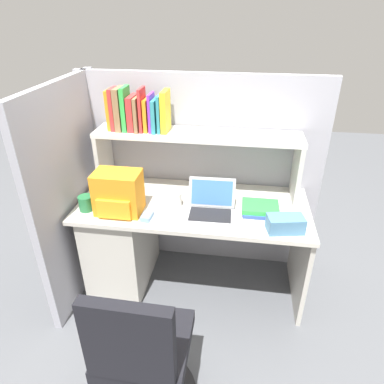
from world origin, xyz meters
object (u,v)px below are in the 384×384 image
(computer_mouse, at_px, (147,216))
(laptop, at_px, (211,207))
(tissue_box, at_px, (285,224))
(backpack, at_px, (118,193))
(snack_canister, at_px, (86,203))
(office_chair, at_px, (143,361))
(paper_cup, at_px, (176,199))

(computer_mouse, bearing_deg, laptop, 22.19)
(tissue_box, bearing_deg, backpack, 165.05)
(snack_canister, relative_size, office_chair, 0.11)
(paper_cup, bearing_deg, snack_canister, -166.62)
(computer_mouse, bearing_deg, snack_canister, 178.86)
(paper_cup, bearing_deg, tissue_box, -15.30)
(snack_canister, distance_m, office_chair, 1.08)
(laptop, relative_size, office_chair, 0.34)
(computer_mouse, relative_size, office_chair, 0.11)
(paper_cup, xyz_separation_m, office_chair, (0.01, -0.96, -0.39))
(backpack, bearing_deg, laptop, 6.21)
(paper_cup, height_order, office_chair, office_chair)
(snack_canister, bearing_deg, backpack, 2.90)
(tissue_box, height_order, snack_canister, snack_canister)
(paper_cup, xyz_separation_m, snack_canister, (-0.59, -0.14, 0.00))
(tissue_box, distance_m, office_chair, 1.11)
(paper_cup, relative_size, office_chair, 0.11)
(backpack, bearing_deg, snack_canister, -177.10)
(office_chair, bearing_deg, tissue_box, -132.02)
(laptop, xyz_separation_m, computer_mouse, (-0.40, -0.12, -0.03))
(laptop, bearing_deg, tissue_box, -15.80)
(computer_mouse, bearing_deg, paper_cup, 55.01)
(backpack, distance_m, computer_mouse, 0.24)
(paper_cup, xyz_separation_m, tissue_box, (0.72, -0.20, -0.00))
(laptop, bearing_deg, backpack, -173.79)
(computer_mouse, distance_m, paper_cup, 0.25)
(snack_canister, bearing_deg, paper_cup, 13.38)
(computer_mouse, relative_size, snack_canister, 1.00)
(computer_mouse, height_order, office_chair, office_chair)
(office_chair, bearing_deg, snack_canister, -52.75)
(backpack, relative_size, paper_cup, 2.94)
(laptop, height_order, paper_cup, laptop)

